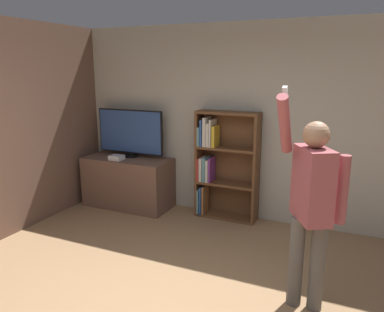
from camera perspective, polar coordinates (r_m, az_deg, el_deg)
name	(u,v)px	position (r m, az deg, el deg)	size (l,w,h in m)	color
wall_back	(251,124)	(5.22, 8.95, 4.88)	(7.19, 0.06, 2.70)	#B2AD9E
wall_side_brick	(30,126)	(5.43, -23.40, 4.27)	(0.06, 4.29, 2.70)	brown
tv_ledge	(128,182)	(5.87, -9.69, -3.94)	(1.34, 0.60, 0.76)	brown
television	(130,133)	(5.78, -9.38, 3.54)	(1.11, 0.22, 0.73)	black
game_console	(117,158)	(5.69, -11.42, -0.24)	(0.19, 0.17, 0.07)	white
bookshelf	(221,164)	(5.27, 4.39, -1.17)	(0.88, 0.28, 1.52)	brown
person	(311,199)	(3.32, 17.71, -6.32)	(0.56, 0.55, 1.96)	#56514C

